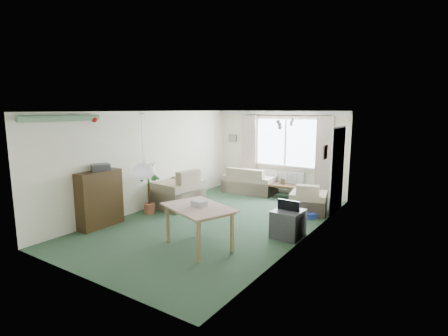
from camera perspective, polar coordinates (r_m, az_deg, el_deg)
The scene contains 25 objects.
ground at distance 7.82m, azimuth -1.23°, elevation -8.65°, with size 6.50×6.50×0.00m, color #2A4731.
window at distance 10.21m, azimuth 10.07°, elevation 4.12°, with size 1.80×0.03×1.30m, color white.
curtain_rod at distance 10.10m, azimuth 10.02°, elevation 8.44°, with size 2.60×0.03×0.03m, color black.
curtain_left at distance 10.65m, azimuth 4.13°, elevation 3.22°, with size 0.45×0.08×2.00m, color beige.
curtain_right at distance 9.75m, azimuth 16.01°, elevation 2.28°, with size 0.45×0.08×2.00m, color beige.
radiator at distance 10.34m, azimuth 9.81°, elevation -1.98°, with size 1.20×0.10×0.55m, color white.
doorway at distance 8.72m, azimuth 18.05°, elevation -0.43°, with size 0.03×0.95×2.00m, color black.
pendant_lamp at distance 5.63m, azimuth -13.00°, elevation -0.55°, with size 0.36×0.36×0.36m, color white.
tinsel_garland at distance 7.23m, azimuth -25.03°, elevation 7.38°, with size 1.60×1.60×0.12m, color #196626.
bauble_cluster_a at distance 7.60m, azimuth 10.84°, elevation 7.71°, with size 0.20×0.20×0.20m, color silver.
bauble_cluster_b at distance 6.38m, azimuth 9.14°, elevation 7.43°, with size 0.20×0.20×0.20m, color silver.
wall_picture_back at distance 11.04m, azimuth 1.45°, elevation 4.93°, with size 0.28×0.03×0.22m, color brown.
wall_picture_right at distance 7.70m, azimuth 16.22°, elevation 2.52°, with size 0.03×0.24×0.30m, color brown.
sofa at distance 10.35m, azimuth 4.17°, elevation -1.97°, with size 1.51×0.80×0.75m, color #C9B298.
armchair_corner at distance 8.55m, azimuth 13.66°, elevation -4.77°, with size 0.82×0.77×0.73m, color #CAAF99.
armchair_left at distance 8.89m, azimuth -7.74°, elevation -3.25°, with size 1.08×1.03×0.97m, color #C2B093.
coffee_table at distance 9.88m, azimuth 9.58°, elevation -3.76°, with size 0.84×0.47×0.38m, color black.
photo_frame at distance 9.86m, azimuth 9.57°, elevation -2.19°, with size 0.12×0.02×0.16m, color brown.
bookshelf at distance 7.77m, azimuth -19.62°, elevation -4.79°, with size 0.32×0.97×1.19m, color black.
hifi_box at distance 7.68m, azimuth -19.53°, elevation 0.11°, with size 0.28×0.35×0.14m, color #393A3E.
houseplant at distance 8.38m, azimuth -12.18°, elevation -3.03°, with size 0.55×0.55×1.29m, color #1A4C1D.
dining_table at distance 6.32m, azimuth -4.15°, elevation -9.68°, with size 1.17×0.78×0.73m, color #988652.
gift_box at distance 6.21m, azimuth -4.10°, elevation -5.89°, with size 0.25×0.18×0.12m, color silver.
tv_cube at distance 6.94m, azimuth 10.42°, elevation -8.91°, with size 0.53×0.58×0.53m, color #3A393E.
pet_bed at distance 8.37m, azimuth 13.02°, elevation -7.22°, with size 0.63×0.63×0.13m, color #223C9D.
Camera 1 is at (4.23, -6.11, 2.45)m, focal length 28.00 mm.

